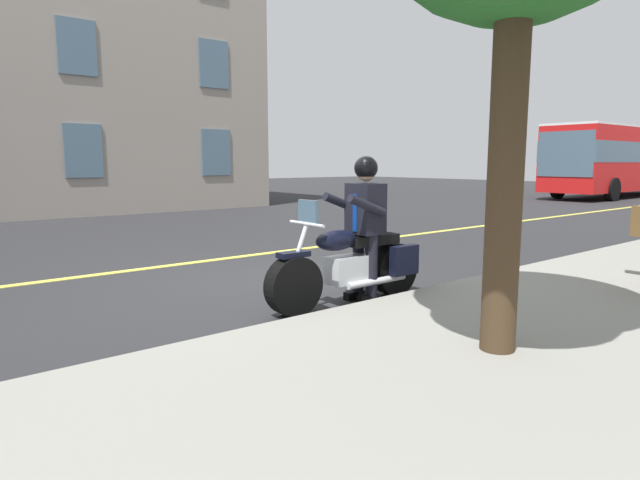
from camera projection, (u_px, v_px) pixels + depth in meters
The scene contains 6 objects.
ground_plane at pixel (269, 282), 7.53m from camera, with size 80.00×80.00×0.00m, color #28282B.
sidewalk_curb at pixel (599, 375), 4.06m from camera, with size 60.00×5.00×0.15m, color gray.
lane_center_stripe at pixel (203, 261), 9.07m from camera, with size 60.00×0.16×0.01m, color #E5DB4C.
motorcycle_main at pixel (352, 266), 6.35m from camera, with size 2.21×0.61×1.26m.
rider_main at pixel (364, 216), 6.38m from camera, with size 0.62×0.55×1.74m.
bus_near at pixel (621, 158), 25.91m from camera, with size 11.05×2.70×3.30m.
Camera 1 is at (4.08, 6.18, 1.67)m, focal length 30.15 mm.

